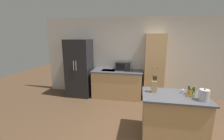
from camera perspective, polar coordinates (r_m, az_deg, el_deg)
The scene contains 15 objects.
ground_plane at distance 3.36m, azimuth 15.02°, elevation -24.11°, with size 14.00×14.00×0.00m, color brown.
wall_back at distance 5.07m, azimuth 14.02°, elevation 4.54°, with size 7.20×0.06×2.60m.
refrigerator at distance 5.15m, azimuth -12.27°, elevation 0.75°, with size 0.78×0.73×1.89m.
back_counter at distance 4.96m, azimuth 1.93°, elevation -5.28°, with size 1.62×0.68×0.91m.
pantry_cabinet at distance 4.85m, azimuth 15.74°, elevation 0.89°, with size 0.59×0.53×2.07m.
kitchen_island at distance 3.33m, azimuth 22.04°, elevation -15.89°, with size 1.21×0.79×0.89m.
microwave at distance 4.91m, azimuth 4.14°, elevation 1.61°, with size 0.45×0.37×0.28m.
knife_block at distance 3.13m, azimuth 15.79°, elevation -5.91°, with size 0.10×0.09×0.34m.
spice_bottle_tall_dark at distance 3.14m, azimuth 27.86°, elevation -7.83°, with size 0.04×0.04×0.16m.
spice_bottle_short_red at distance 3.29m, azimuth 25.35°, elevation -7.39°, with size 0.05×0.05×0.08m.
spice_bottle_amber_oil at distance 3.30m, azimuth 28.63°, elevation -7.04°, with size 0.06×0.06×0.16m.
spice_bottle_green_herb at distance 3.23m, azimuth 27.25°, elevation -7.41°, with size 0.06×0.06×0.15m.
spice_bottle_pale_salt at distance 3.19m, azimuth 28.86°, elevation -8.25°, with size 0.05×0.05×0.10m.
spice_bottle_orange_cap at distance 3.32m, azimuth 27.22°, elevation -6.84°, with size 0.06×0.06×0.15m.
kettle at distance 3.09m, azimuth 31.64°, elevation -8.15°, with size 0.17×0.17×0.22m.
Camera 1 is at (-0.30, -2.69, 1.99)m, focal length 24.00 mm.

